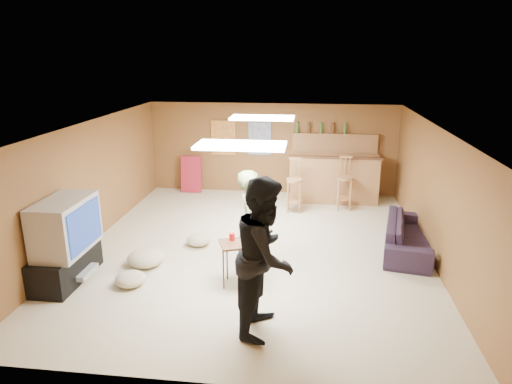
# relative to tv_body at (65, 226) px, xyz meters

# --- Properties ---
(ground) EXTENTS (7.00, 7.00, 0.00)m
(ground) POSITION_rel_tv_body_xyz_m (2.65, 1.50, -0.90)
(ground) COLOR beige
(ground) RESTS_ON ground
(ceiling) EXTENTS (6.00, 7.00, 0.02)m
(ceiling) POSITION_rel_tv_body_xyz_m (2.65, 1.50, 1.30)
(ceiling) COLOR silver
(ceiling) RESTS_ON ground
(wall_back) EXTENTS (6.00, 0.02, 2.20)m
(wall_back) POSITION_rel_tv_body_xyz_m (2.65, 5.00, 0.20)
(wall_back) COLOR brown
(wall_back) RESTS_ON ground
(wall_front) EXTENTS (6.00, 0.02, 2.20)m
(wall_front) POSITION_rel_tv_body_xyz_m (2.65, -2.00, 0.20)
(wall_front) COLOR brown
(wall_front) RESTS_ON ground
(wall_left) EXTENTS (0.02, 7.00, 2.20)m
(wall_left) POSITION_rel_tv_body_xyz_m (-0.35, 1.50, 0.20)
(wall_left) COLOR brown
(wall_left) RESTS_ON ground
(wall_right) EXTENTS (0.02, 7.00, 2.20)m
(wall_right) POSITION_rel_tv_body_xyz_m (5.65, 1.50, 0.20)
(wall_right) COLOR brown
(wall_right) RESTS_ON ground
(tv_stand) EXTENTS (0.55, 1.30, 0.50)m
(tv_stand) POSITION_rel_tv_body_xyz_m (-0.07, 0.00, -0.65)
(tv_stand) COLOR black
(tv_stand) RESTS_ON ground
(dvd_box) EXTENTS (0.35, 0.50, 0.08)m
(dvd_box) POSITION_rel_tv_body_xyz_m (0.15, 0.00, -0.75)
(dvd_box) COLOR #B2B2B7
(dvd_box) RESTS_ON tv_stand
(tv_body) EXTENTS (0.60, 1.10, 0.80)m
(tv_body) POSITION_rel_tv_body_xyz_m (0.00, 0.00, 0.00)
(tv_body) COLOR #B2B2B7
(tv_body) RESTS_ON tv_stand
(tv_screen) EXTENTS (0.02, 0.95, 0.65)m
(tv_screen) POSITION_rel_tv_body_xyz_m (0.31, 0.00, 0.00)
(tv_screen) COLOR navy
(tv_screen) RESTS_ON tv_body
(bar_counter) EXTENTS (2.00, 0.60, 1.10)m
(bar_counter) POSITION_rel_tv_body_xyz_m (4.15, 4.45, -0.35)
(bar_counter) COLOR #996437
(bar_counter) RESTS_ON ground
(bar_lip) EXTENTS (2.10, 0.12, 0.05)m
(bar_lip) POSITION_rel_tv_body_xyz_m (4.15, 4.20, 0.20)
(bar_lip) COLOR #472716
(bar_lip) RESTS_ON bar_counter
(bar_shelf) EXTENTS (2.00, 0.18, 0.05)m
(bar_shelf) POSITION_rel_tv_body_xyz_m (4.15, 4.90, 0.60)
(bar_shelf) COLOR #996437
(bar_shelf) RESTS_ON bar_backing
(bar_backing) EXTENTS (2.00, 0.14, 0.60)m
(bar_backing) POSITION_rel_tv_body_xyz_m (4.15, 4.92, 0.30)
(bar_backing) COLOR #996437
(bar_backing) RESTS_ON bar_counter
(poster_left) EXTENTS (0.60, 0.03, 0.85)m
(poster_left) POSITION_rel_tv_body_xyz_m (1.45, 4.96, 0.45)
(poster_left) COLOR #BF3F26
(poster_left) RESTS_ON wall_back
(poster_right) EXTENTS (0.55, 0.03, 0.80)m
(poster_right) POSITION_rel_tv_body_xyz_m (2.35, 4.96, 0.45)
(poster_right) COLOR #334C99
(poster_right) RESTS_ON wall_back
(folding_chair_stack) EXTENTS (0.50, 0.26, 0.91)m
(folding_chair_stack) POSITION_rel_tv_body_xyz_m (0.65, 4.80, -0.45)
(folding_chair_stack) COLOR #B32136
(folding_chair_stack) RESTS_ON ground
(ceiling_panel_front) EXTENTS (1.20, 0.60, 0.04)m
(ceiling_panel_front) POSITION_rel_tv_body_xyz_m (2.65, 0.00, 1.27)
(ceiling_panel_front) COLOR white
(ceiling_panel_front) RESTS_ON ceiling
(ceiling_panel_back) EXTENTS (1.20, 0.60, 0.04)m
(ceiling_panel_back) POSITION_rel_tv_body_xyz_m (2.65, 2.70, 1.27)
(ceiling_panel_back) COLOR white
(ceiling_panel_back) RESTS_ON ceiling
(person_olive) EXTENTS (0.43, 0.64, 1.71)m
(person_olive) POSITION_rel_tv_body_xyz_m (2.73, 0.49, -0.05)
(person_olive) COLOR #515D35
(person_olive) RESTS_ON ground
(person_black) EXTENTS (0.87, 1.05, 1.98)m
(person_black) POSITION_rel_tv_body_xyz_m (3.07, -0.89, 0.09)
(person_black) COLOR black
(person_black) RESTS_ON ground
(sofa) EXTENTS (1.12, 2.06, 0.57)m
(sofa) POSITION_rel_tv_body_xyz_m (5.35, 1.76, -0.62)
(sofa) COLOR black
(sofa) RESTS_ON ground
(tray_table) EXTENTS (0.65, 0.59, 0.69)m
(tray_table) POSITION_rel_tv_body_xyz_m (2.57, 0.17, -0.56)
(tray_table) COLOR #472716
(tray_table) RESTS_ON ground
(cup_red_near) EXTENTS (0.09, 0.09, 0.11)m
(cup_red_near) POSITION_rel_tv_body_xyz_m (2.47, 0.24, -0.15)
(cup_red_near) COLOR red
(cup_red_near) RESTS_ON tray_table
(cup_red_far) EXTENTS (0.09, 0.09, 0.11)m
(cup_red_far) POSITION_rel_tv_body_xyz_m (2.67, 0.07, -0.15)
(cup_red_far) COLOR red
(cup_red_far) RESTS_ON tray_table
(cup_blue) EXTENTS (0.09, 0.09, 0.12)m
(cup_blue) POSITION_rel_tv_body_xyz_m (2.69, 0.28, -0.15)
(cup_blue) COLOR navy
(cup_blue) RESTS_ON tray_table
(bar_stool_left) EXTENTS (0.53, 0.53, 1.28)m
(bar_stool_left) POSITION_rel_tv_body_xyz_m (3.26, 3.58, -0.26)
(bar_stool_left) COLOR #996437
(bar_stool_left) RESTS_ON ground
(bar_stool_right) EXTENTS (0.45, 0.45, 1.30)m
(bar_stool_right) POSITION_rel_tv_body_xyz_m (4.36, 3.88, -0.25)
(bar_stool_right) COLOR #996437
(bar_stool_right) RESTS_ON ground
(cushion_near_tv) EXTENTS (0.67, 0.67, 0.27)m
(cushion_near_tv) POSITION_rel_tv_body_xyz_m (0.96, 0.63, -0.77)
(cushion_near_tv) COLOR tan
(cushion_near_tv) RESTS_ON ground
(cushion_mid) EXTENTS (0.47, 0.47, 0.20)m
(cushion_mid) POSITION_rel_tv_body_xyz_m (1.62, 1.54, -0.80)
(cushion_mid) COLOR tan
(cushion_mid) RESTS_ON ground
(cushion_far) EXTENTS (0.59, 0.59, 0.21)m
(cushion_far) POSITION_rel_tv_body_xyz_m (0.96, -0.05, -0.80)
(cushion_far) COLOR tan
(cushion_far) RESTS_ON ground
(bottle_row) EXTENTS (1.20, 0.08, 0.26)m
(bottle_row) POSITION_rel_tv_body_xyz_m (3.81, 4.88, 0.75)
(bottle_row) COLOR #3F7233
(bottle_row) RESTS_ON bar_shelf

